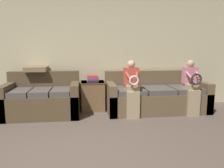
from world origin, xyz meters
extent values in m
cube|color=beige|center=(0.00, 3.06, 1.27)|extent=(7.93, 0.06, 2.55)
cube|color=brown|center=(1.60, 2.47, 0.22)|extent=(2.20, 0.97, 0.44)
cube|color=brown|center=(1.60, 2.86, 0.65)|extent=(2.20, 0.20, 0.44)
cube|color=brown|center=(0.58, 2.47, 0.33)|extent=(0.16, 0.97, 0.65)
cube|color=brown|center=(2.62, 2.47, 0.33)|extent=(0.16, 0.97, 0.65)
cube|color=#514C47|center=(0.97, 2.37, 0.49)|extent=(0.59, 0.73, 0.11)
cube|color=#514C47|center=(1.60, 2.37, 0.49)|extent=(0.59, 0.73, 0.11)
cube|color=#514C47|center=(2.23, 2.37, 0.49)|extent=(0.59, 0.73, 0.11)
cube|color=brown|center=(-0.85, 2.42, 0.23)|extent=(1.51, 0.90, 0.46)
cube|color=brown|center=(-0.85, 2.77, 0.68)|extent=(1.51, 0.20, 0.43)
cube|color=brown|center=(-1.52, 2.42, 0.34)|extent=(0.16, 0.90, 0.68)
cube|color=brown|center=(-0.18, 2.42, 0.34)|extent=(0.16, 0.90, 0.68)
cube|color=#514C47|center=(-1.25, 2.32, 0.52)|extent=(0.37, 0.66, 0.11)
cube|color=#514C47|center=(-0.85, 2.32, 0.52)|extent=(0.37, 0.66, 0.11)
cube|color=#514C47|center=(-0.45, 2.32, 0.52)|extent=(0.37, 0.66, 0.11)
cube|color=tan|center=(0.97, 1.99, 0.27)|extent=(0.26, 0.10, 0.55)
cube|color=tan|center=(0.97, 2.13, 0.60)|extent=(0.26, 0.28, 0.11)
cube|color=#C64C3D|center=(0.97, 2.20, 0.83)|extent=(0.30, 0.14, 0.35)
sphere|color=#DBB293|center=(0.97, 2.20, 1.07)|extent=(0.15, 0.15, 0.15)
torus|color=white|center=(0.97, 1.93, 0.78)|extent=(0.20, 0.04, 0.20)
cylinder|color=#C64C3D|center=(0.88, 2.06, 0.86)|extent=(0.13, 0.31, 0.20)
cylinder|color=#C64C3D|center=(1.06, 2.06, 0.86)|extent=(0.13, 0.31, 0.20)
cube|color=tan|center=(2.24, 1.99, 0.27)|extent=(0.26, 0.10, 0.55)
cube|color=tan|center=(2.24, 2.13, 0.60)|extent=(0.26, 0.28, 0.11)
cube|color=#D17A8E|center=(2.24, 2.20, 0.83)|extent=(0.30, 0.14, 0.35)
sphere|color=tan|center=(2.24, 2.20, 1.07)|extent=(0.15, 0.15, 0.15)
torus|color=black|center=(2.24, 1.93, 0.78)|extent=(0.24, 0.04, 0.24)
cylinder|color=#D17A8E|center=(2.14, 2.06, 0.86)|extent=(0.11, 0.31, 0.20)
cylinder|color=#D17A8E|center=(2.33, 2.06, 0.86)|extent=(0.11, 0.31, 0.20)
cube|color=brown|center=(0.21, 2.75, 0.32)|extent=(0.52, 0.51, 0.65)
cube|color=brown|center=(0.21, 2.75, 0.64)|extent=(0.54, 0.53, 0.02)
cube|color=#4C4C56|center=(0.20, 2.75, 0.67)|extent=(0.26, 0.29, 0.04)
cube|color=#7A4284|center=(0.21, 2.73, 0.72)|extent=(0.24, 0.28, 0.06)
cube|color=#BC3833|center=(0.20, 2.75, 0.77)|extent=(0.23, 0.25, 0.05)
cube|color=#846B4C|center=(-1.01, 2.77, 0.95)|extent=(0.46, 0.46, 0.10)
camera|label=1|loc=(0.02, -2.13, 1.38)|focal=35.00mm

